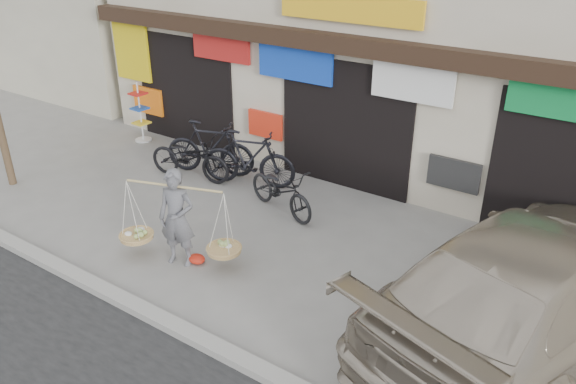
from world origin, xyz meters
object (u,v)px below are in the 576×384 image
Objects in this scene: suv at (541,282)px; street_vendor at (177,221)px; bike_2 at (281,190)px; bike_3 at (210,148)px; bike_1 at (249,159)px; display_rack at (141,118)px; bike_0 at (190,157)px.

street_vendor is at bearing 31.48° from suv.
bike_2 is 0.87× the size of bike_3.
bike_2 is 2.43m from bike_3.
bike_1 is at bearing 80.94° from bike_2.
bike_3 is at bearing 104.37° from street_vendor.
bike_2 is 5.31m from display_rack.
bike_3 is at bearing 71.24° from bike_1.
bike_2 is at bearing -134.29° from bike_1.
street_vendor is 0.32× the size of suv.
street_vendor reaches higher than bike_2.
display_rack is (-10.11, 2.17, -0.25)m from suv.
bike_2 is 1.17× the size of display_rack.
display_rack reaches higher than bike_0.
bike_3 is 1.34× the size of display_rack.
suv is at bearing -121.16° from bike_3.
bike_0 is at bearing -21.23° from display_rack.
suv reaches higher than bike_0.
display_rack is at bearing 59.94° from bike_3.
street_vendor reaches higher than display_rack.
suv is at bearing -109.14° from bike_0.
bike_1 is at bearing 1.99° from suv.
suv is at bearing -12.09° from display_rack.
bike_1 is at bearing -8.21° from display_rack.
bike_0 is 0.95× the size of bike_1.
street_vendor is 2.48m from bike_2.
bike_1 is 0.32× the size of suv.
street_vendor is at bearing -36.88° from display_rack.
street_vendor is 3.61m from bike_3.
suv reaches higher than bike_3.
street_vendor is at bearing 177.39° from bike_1.
suv reaches higher than bike_2.
display_rack reaches higher than bike_1.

